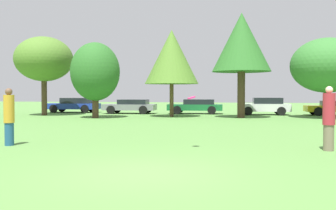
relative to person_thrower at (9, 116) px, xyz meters
name	(u,v)px	position (x,y,z in m)	size (l,w,h in m)	color
ground_plane	(144,173)	(5.38, -3.23, -0.95)	(120.00, 120.00, 0.00)	#54843D
person_thrower	(9,116)	(0.00, 0.00, 0.00)	(0.34, 0.34, 1.87)	navy
person_catcher	(329,118)	(9.95, 0.84, 0.02)	(0.35, 0.35, 1.91)	#726651
frisbee	(191,98)	(5.93, 0.33, 0.62)	(0.26, 0.25, 0.12)	#F21E72
tree_0	(44,59)	(-7.41, 15.42, 3.32)	(4.37, 4.37, 5.98)	#473323
tree_1	(95,72)	(-2.45, 13.38, 2.20)	(3.35, 3.35, 5.16)	#473323
tree_2	(172,57)	(2.41, 15.75, 3.34)	(3.87, 3.87, 6.24)	brown
tree_3	(241,43)	(7.33, 15.59, 4.21)	(4.05, 4.05, 7.23)	#473323
tree_4	(327,65)	(12.98, 16.12, 2.62)	(4.79, 4.79, 5.42)	#473323
parked_car_blue	(74,105)	(-7.12, 19.97, -0.26)	(4.64, 2.10, 1.28)	#1E389E
parked_car_grey	(131,106)	(-1.71, 19.18, -0.31)	(4.41, 2.22, 1.17)	slate
parked_car_green	(196,106)	(3.68, 19.93, -0.31)	(4.56, 2.13, 1.19)	#196633
parked_car_white	(265,106)	(9.12, 19.46, -0.25)	(4.06, 2.03, 1.34)	silver
parked_car_yellow	(334,107)	(14.30, 19.74, -0.34)	(4.16, 2.03, 1.11)	gold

